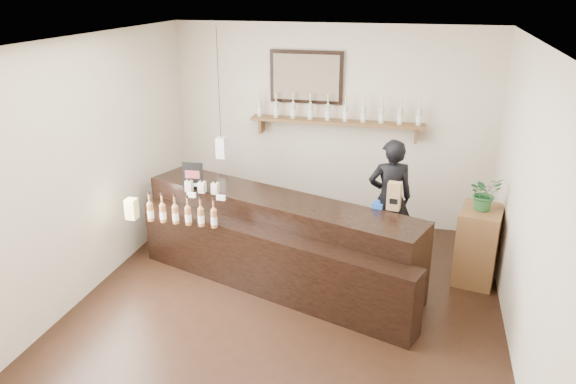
# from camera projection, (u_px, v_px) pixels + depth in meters

# --- Properties ---
(ground) EXTENTS (5.00, 5.00, 0.00)m
(ground) POSITION_uv_depth(u_px,v_px,m) (287.00, 306.00, 6.09)
(ground) COLOR black
(ground) RESTS_ON ground
(room_shell) EXTENTS (5.00, 5.00, 5.00)m
(room_shell) POSITION_uv_depth(u_px,v_px,m) (287.00, 156.00, 5.49)
(room_shell) COLOR beige
(room_shell) RESTS_ON ground
(back_wall_decor) EXTENTS (2.66, 0.96, 1.69)m
(back_wall_decor) POSITION_uv_depth(u_px,v_px,m) (318.00, 102.00, 7.67)
(back_wall_decor) COLOR brown
(back_wall_decor) RESTS_ON ground
(counter) EXTENTS (3.50, 2.04, 1.14)m
(counter) POSITION_uv_depth(u_px,v_px,m) (275.00, 243.00, 6.52)
(counter) COLOR black
(counter) RESTS_ON ground
(promo_sign) EXTENTS (0.25, 0.04, 0.34)m
(promo_sign) POSITION_uv_depth(u_px,v_px,m) (193.00, 177.00, 6.62)
(promo_sign) COLOR black
(promo_sign) RESTS_ON counter
(paper_bag) EXTENTS (0.15, 0.12, 0.31)m
(paper_bag) POSITION_uv_depth(u_px,v_px,m) (394.00, 196.00, 6.07)
(paper_bag) COLOR olive
(paper_bag) RESTS_ON counter
(tape_dispenser) EXTENTS (0.12, 0.07, 0.10)m
(tape_dispenser) POSITION_uv_depth(u_px,v_px,m) (377.00, 205.00, 6.13)
(tape_dispenser) COLOR #184EAE
(tape_dispenser) RESTS_ON counter
(side_cabinet) EXTENTS (0.56, 0.69, 0.89)m
(side_cabinet) POSITION_uv_depth(u_px,v_px,m) (478.00, 245.00, 6.50)
(side_cabinet) COLOR brown
(side_cabinet) RESTS_ON ground
(potted_plant) EXTENTS (0.46, 0.44, 0.39)m
(potted_plant) POSITION_uv_depth(u_px,v_px,m) (485.00, 193.00, 6.28)
(potted_plant) COLOR #245C2B
(potted_plant) RESTS_ON side_cabinet
(shopkeeper) EXTENTS (0.72, 0.57, 1.73)m
(shopkeeper) POSITION_uv_depth(u_px,v_px,m) (390.00, 191.00, 6.99)
(shopkeeper) COLOR black
(shopkeeper) RESTS_ON ground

